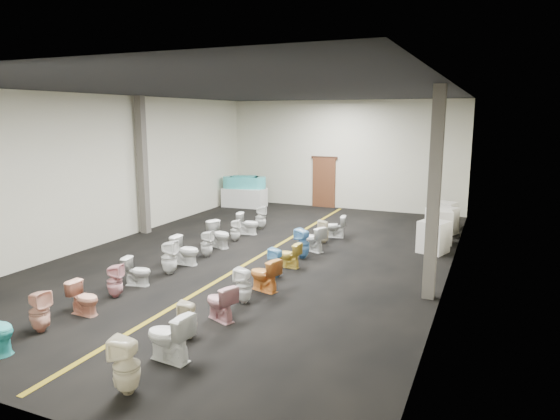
{
  "coord_description": "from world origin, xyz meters",
  "views": [
    {
      "loc": [
        5.89,
        -12.18,
        3.88
      ],
      "look_at": [
        0.17,
        1.0,
        1.15
      ],
      "focal_mm": 32.0,
      "sensor_mm": 36.0,
      "label": 1
    }
  ],
  "objects_px": {
    "display_table": "(245,197)",
    "toilet_right_9": "(313,239)",
    "toilet_left_1": "(39,311)",
    "toilet_left_2": "(84,298)",
    "toilet_right_1": "(169,336)",
    "toilet_right_3": "(220,302)",
    "toilet_right_11": "(335,226)",
    "toilet_right_6": "(276,263)",
    "appliance_crate_b": "(438,227)",
    "toilet_left_3": "(115,281)",
    "toilet_left_9": "(235,230)",
    "toilet_right_7": "(289,255)",
    "toilet_left_8": "(219,234)",
    "toilet_right_4": "(244,286)",
    "toilet_left_10": "(248,223)",
    "toilet_right_5": "(264,274)",
    "toilet_left_11": "(261,217)",
    "appliance_crate_d": "(446,215)",
    "appliance_crate_a": "(433,237)",
    "toilet_left_5": "(169,257)",
    "toilet_left_7": "(207,244)",
    "toilet_right_2": "(188,320)",
    "toilet_right_0": "(126,366)",
    "toilet_right_10": "(324,232)",
    "toilet_right_8": "(303,244)",
    "appliance_crate_c": "(443,221)",
    "bathtub": "(244,182)",
    "toilet_left_4": "(137,271)"
  },
  "relations": [
    {
      "from": "toilet_right_1",
      "to": "toilet_left_4",
      "type": "bearing_deg",
      "value": -127.81
    },
    {
      "from": "toilet_left_2",
      "to": "toilet_left_3",
      "type": "relative_size",
      "value": 0.9
    },
    {
      "from": "toilet_left_9",
      "to": "toilet_right_8",
      "type": "bearing_deg",
      "value": -122.59
    },
    {
      "from": "appliance_crate_a",
      "to": "toilet_right_3",
      "type": "xyz_separation_m",
      "value": [
        -3.17,
        -6.6,
        -0.1
      ]
    },
    {
      "from": "appliance_crate_a",
      "to": "toilet_left_5",
      "type": "height_order",
      "value": "appliance_crate_a"
    },
    {
      "from": "toilet_right_7",
      "to": "toilet_right_8",
      "type": "relative_size",
      "value": 0.8
    },
    {
      "from": "appliance_crate_b",
      "to": "toilet_right_3",
      "type": "height_order",
      "value": "appliance_crate_b"
    },
    {
      "from": "toilet_left_9",
      "to": "toilet_right_7",
      "type": "relative_size",
      "value": 1.03
    },
    {
      "from": "appliance_crate_c",
      "to": "toilet_right_1",
      "type": "height_order",
      "value": "appliance_crate_c"
    },
    {
      "from": "toilet_left_1",
      "to": "toilet_left_2",
      "type": "relative_size",
      "value": 1.18
    },
    {
      "from": "toilet_left_3",
      "to": "toilet_left_9",
      "type": "xyz_separation_m",
      "value": [
        0.02,
        5.38,
        -0.03
      ]
    },
    {
      "from": "toilet_left_7",
      "to": "toilet_right_0",
      "type": "xyz_separation_m",
      "value": [
        2.67,
        -6.44,
        0.06
      ]
    },
    {
      "from": "toilet_left_9",
      "to": "toilet_right_2",
      "type": "height_order",
      "value": "toilet_left_9"
    },
    {
      "from": "appliance_crate_d",
      "to": "toilet_left_5",
      "type": "relative_size",
      "value": 1.06
    },
    {
      "from": "toilet_right_0",
      "to": "toilet_right_2",
      "type": "height_order",
      "value": "toilet_right_0"
    },
    {
      "from": "toilet_right_11",
      "to": "toilet_right_6",
      "type": "bearing_deg",
      "value": -12.28
    },
    {
      "from": "toilet_left_5",
      "to": "toilet_right_9",
      "type": "height_order",
      "value": "toilet_left_5"
    },
    {
      "from": "toilet_left_1",
      "to": "toilet_right_2",
      "type": "relative_size",
      "value": 1.15
    },
    {
      "from": "display_table",
      "to": "toilet_right_9",
      "type": "height_order",
      "value": "display_table"
    },
    {
      "from": "toilet_right_5",
      "to": "toilet_left_1",
      "type": "bearing_deg",
      "value": -21.95
    },
    {
      "from": "toilet_right_7",
      "to": "toilet_right_11",
      "type": "height_order",
      "value": "toilet_right_11"
    },
    {
      "from": "appliance_crate_a",
      "to": "toilet_left_11",
      "type": "xyz_separation_m",
      "value": [
        -5.85,
        0.78,
        -0.06
      ]
    },
    {
      "from": "appliance_crate_d",
      "to": "toilet_right_9",
      "type": "relative_size",
      "value": 1.21
    },
    {
      "from": "appliance_crate_d",
      "to": "toilet_right_10",
      "type": "height_order",
      "value": "appliance_crate_d"
    },
    {
      "from": "toilet_left_10",
      "to": "toilet_right_4",
      "type": "bearing_deg",
      "value": -162.27
    },
    {
      "from": "toilet_left_1",
      "to": "bathtub",
      "type": "bearing_deg",
      "value": 15.61
    },
    {
      "from": "display_table",
      "to": "toilet_right_5",
      "type": "height_order",
      "value": "display_table"
    },
    {
      "from": "toilet_left_8",
      "to": "toilet_right_1",
      "type": "bearing_deg",
      "value": -134.89
    },
    {
      "from": "toilet_left_7",
      "to": "toilet_right_2",
      "type": "distance_m",
      "value": 5.2
    },
    {
      "from": "toilet_right_2",
      "to": "toilet_right_8",
      "type": "distance_m",
      "value": 5.49
    },
    {
      "from": "toilet_right_2",
      "to": "toilet_right_4",
      "type": "relative_size",
      "value": 0.9
    },
    {
      "from": "toilet_right_4",
      "to": "toilet_right_6",
      "type": "relative_size",
      "value": 1.04
    },
    {
      "from": "toilet_right_7",
      "to": "toilet_left_2",
      "type": "bearing_deg",
      "value": -25.5
    },
    {
      "from": "toilet_left_2",
      "to": "toilet_right_3",
      "type": "xyz_separation_m",
      "value": [
        2.61,
        0.83,
        0.03
      ]
    },
    {
      "from": "toilet_left_8",
      "to": "toilet_right_4",
      "type": "xyz_separation_m",
      "value": [
        2.75,
        -3.71,
        -0.01
      ]
    },
    {
      "from": "toilet_right_9",
      "to": "toilet_right_10",
      "type": "relative_size",
      "value": 1.03
    },
    {
      "from": "toilet_right_1",
      "to": "toilet_right_3",
      "type": "distance_m",
      "value": 1.74
    },
    {
      "from": "toilet_right_7",
      "to": "toilet_right_3",
      "type": "bearing_deg",
      "value": 5.28
    },
    {
      "from": "appliance_crate_d",
      "to": "toilet_right_3",
      "type": "relative_size",
      "value": 1.25
    },
    {
      "from": "toilet_left_7",
      "to": "toilet_right_4",
      "type": "xyz_separation_m",
      "value": [
        2.57,
        -2.69,
        0.01
      ]
    },
    {
      "from": "toilet_right_0",
      "to": "toilet_right_5",
      "type": "relative_size",
      "value": 1.12
    },
    {
      "from": "toilet_left_11",
      "to": "toilet_right_11",
      "type": "xyz_separation_m",
      "value": [
        2.72,
        -0.16,
        -0.05
      ]
    },
    {
      "from": "toilet_left_1",
      "to": "toilet_right_2",
      "type": "bearing_deg",
      "value": -67.47
    },
    {
      "from": "appliance_crate_b",
      "to": "toilet_left_2",
      "type": "xyz_separation_m",
      "value": [
        -5.77,
        -8.63,
        -0.18
      ]
    },
    {
      "from": "display_table",
      "to": "toilet_left_2",
      "type": "bearing_deg",
      "value": -77.71
    },
    {
      "from": "appliance_crate_d",
      "to": "toilet_left_2",
      "type": "distance_m",
      "value": 12.41
    },
    {
      "from": "display_table",
      "to": "toilet_left_2",
      "type": "distance_m",
      "value": 12.07
    },
    {
      "from": "toilet_left_3",
      "to": "toilet_left_9",
      "type": "height_order",
      "value": "toilet_left_3"
    },
    {
      "from": "toilet_right_0",
      "to": "appliance_crate_c",
      "type": "bearing_deg",
      "value": 154.03
    },
    {
      "from": "appliance_crate_b",
      "to": "toilet_right_7",
      "type": "xyz_separation_m",
      "value": [
        -3.26,
        -4.16,
        -0.19
      ]
    }
  ]
}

